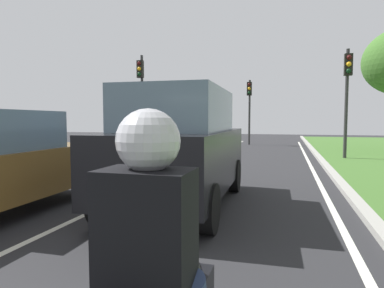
# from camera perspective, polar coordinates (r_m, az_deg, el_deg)

# --- Properties ---
(ground_plane) EXTENTS (60.00, 60.00, 0.00)m
(ground_plane) POSITION_cam_1_polar(r_m,az_deg,el_deg) (11.57, 2.00, -4.32)
(ground_plane) COLOR #262628
(lane_line_center) EXTENTS (0.12, 32.00, 0.01)m
(lane_line_center) POSITION_cam_1_polar(r_m,az_deg,el_deg) (11.75, -1.32, -4.17)
(lane_line_center) COLOR silver
(lane_line_center) RESTS_ON ground
(lane_line_right_edge) EXTENTS (0.12, 32.00, 0.01)m
(lane_line_right_edge) POSITION_cam_1_polar(r_m,az_deg,el_deg) (11.27, 20.13, -4.77)
(lane_line_right_edge) COLOR silver
(lane_line_right_edge) RESTS_ON ground
(curb_right) EXTENTS (0.24, 48.00, 0.12)m
(curb_right) POSITION_cam_1_polar(r_m,az_deg,el_deg) (11.31, 22.67, -4.52)
(curb_right) COLOR #9E9B93
(curb_right) RESTS_ON ground
(car_suv_ahead) EXTENTS (2.08, 4.55, 2.28)m
(car_suv_ahead) POSITION_cam_1_polar(r_m,az_deg,el_deg) (6.56, -1.97, -0.49)
(car_suv_ahead) COLOR black
(car_suv_ahead) RESTS_ON ground
(car_hatchback_far) EXTENTS (1.83, 3.75, 1.78)m
(car_hatchback_far) POSITION_cam_1_polar(r_m,az_deg,el_deg) (12.31, -7.74, 0.28)
(car_hatchback_far) COLOR silver
(car_hatchback_far) RESTS_ON ground
(rider_person) EXTENTS (0.50, 0.40, 1.16)m
(rider_person) POSITION_cam_1_polar(r_m,az_deg,el_deg) (1.53, -7.29, -14.93)
(rider_person) COLOR black
(rider_person) RESTS_ON ground
(traffic_light_near_right) EXTENTS (0.32, 0.50, 4.70)m
(traffic_light_near_right) POSITION_cam_1_polar(r_m,az_deg,el_deg) (15.81, 24.91, 9.13)
(traffic_light_near_right) COLOR #2D2D2D
(traffic_light_near_right) RESTS_ON ground
(traffic_light_overhead_left) EXTENTS (0.32, 0.50, 5.13)m
(traffic_light_overhead_left) POSITION_cam_1_polar(r_m,az_deg,el_deg) (18.25, -8.64, 9.52)
(traffic_light_overhead_left) COLOR #2D2D2D
(traffic_light_overhead_left) RESTS_ON ground
(traffic_light_far_median) EXTENTS (0.32, 0.50, 4.42)m
(traffic_light_far_median) POSITION_cam_1_polar(r_m,az_deg,el_deg) (23.33, 9.73, 7.34)
(traffic_light_far_median) COLOR #2D2D2D
(traffic_light_far_median) RESTS_ON ground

